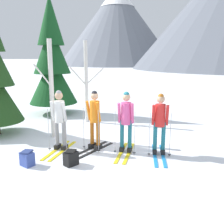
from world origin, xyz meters
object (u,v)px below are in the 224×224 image
at_px(skier_in_white, 60,118).
at_px(backpack_on_snow_beside, 71,158).
at_px(pine_tree_mid, 52,61).
at_px(skier_in_pink, 126,120).
at_px(skier_in_red, 160,121).
at_px(birch_tree_tall, 51,89).
at_px(backpack_on_snow_front, 27,158).
at_px(skier_in_orange, 95,118).
at_px(birch_tree_slender, 86,82).

height_order(skier_in_white, backpack_on_snow_beside, skier_in_white).
height_order(pine_tree_mid, backpack_on_snow_beside, pine_tree_mid).
xyz_separation_m(skier_in_white, skier_in_pink, (1.86, 0.16, -0.01)).
distance_m(skier_in_red, birch_tree_tall, 3.64).
relative_size(skier_in_red, pine_tree_mid, 0.32).
distance_m(pine_tree_mid, backpack_on_snow_front, 6.36).
xyz_separation_m(birch_tree_tall, backpack_on_snow_front, (0.29, -2.29, -1.42)).
bearing_deg(skier_in_orange, skier_in_pink, -4.38).
bearing_deg(pine_tree_mid, skier_in_white, -65.05).
height_order(skier_in_white, skier_in_pink, skier_in_white).
distance_m(skier_in_pink, backpack_on_snow_front, 2.74).
distance_m(birch_tree_tall, birch_tree_slender, 2.26).
xyz_separation_m(backpack_on_snow_front, backpack_on_snow_beside, (1.05, 0.22, 0.00)).
bearing_deg(skier_in_white, pine_tree_mid, 114.95).
distance_m(skier_in_white, birch_tree_tall, 1.44).
relative_size(pine_tree_mid, birch_tree_slender, 1.63).
distance_m(pine_tree_mid, birch_tree_slender, 2.43).
height_order(skier_in_orange, skier_in_pink, skier_in_pink).
distance_m(birch_tree_tall, backpack_on_snow_beside, 2.84).
relative_size(skier_in_pink, birch_tree_slender, 0.53).
relative_size(birch_tree_tall, backpack_on_snow_front, 8.03).
xyz_separation_m(birch_tree_slender, backpack_on_snow_front, (-0.25, -4.48, -1.44)).
bearing_deg(skier_in_pink, backpack_on_snow_front, -148.87).
relative_size(birch_tree_slender, backpack_on_snow_front, 8.17).
height_order(pine_tree_mid, birch_tree_tall, pine_tree_mid).
relative_size(skier_in_red, birch_tree_tall, 0.53).
distance_m(skier_in_red, backpack_on_snow_beside, 2.54).
bearing_deg(skier_in_orange, birch_tree_slender, 109.91).
relative_size(skier_in_orange, birch_tree_slender, 0.53).
relative_size(skier_in_red, backpack_on_snow_beside, 4.21).
xyz_separation_m(skier_in_orange, birch_tree_tall, (-1.64, 0.85, 0.68)).
bearing_deg(backpack_on_snow_front, birch_tree_slender, 86.84).
relative_size(pine_tree_mid, birch_tree_tall, 1.66).
xyz_separation_m(birch_tree_slender, backpack_on_snow_beside, (0.80, -4.26, -1.44)).
bearing_deg(birch_tree_slender, skier_in_white, -87.41).
bearing_deg(skier_in_pink, skier_in_orange, 175.62).
distance_m(skier_in_red, pine_tree_mid, 6.69).
bearing_deg(skier_in_red, birch_tree_tall, 165.32).
bearing_deg(skier_in_pink, backpack_on_snow_beside, -136.74).
height_order(skier_in_orange, birch_tree_tall, birch_tree_tall).
relative_size(skier_in_orange, skier_in_red, 1.01).
xyz_separation_m(skier_in_orange, skier_in_pink, (0.91, -0.07, 0.00)).
bearing_deg(skier_in_white, skier_in_red, 3.56).
bearing_deg(skier_in_orange, backpack_on_snow_front, -133.30).
bearing_deg(skier_in_pink, birch_tree_tall, 160.09).
height_order(skier_in_white, birch_tree_slender, birch_tree_slender).
relative_size(skier_in_pink, birch_tree_tall, 0.54).
relative_size(skier_in_orange, birch_tree_tall, 0.54).
distance_m(skier_in_orange, skier_in_pink, 0.91).
relative_size(skier_in_white, birch_tree_slender, 0.53).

